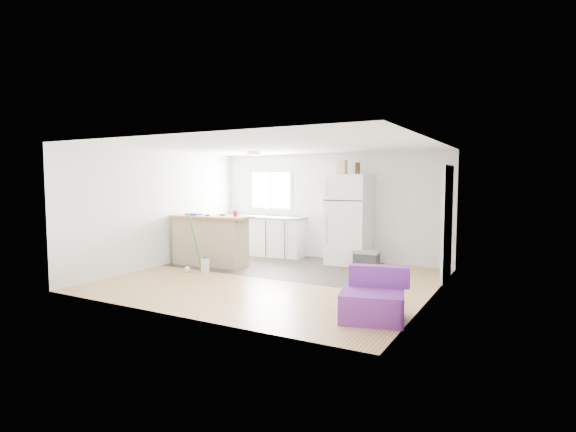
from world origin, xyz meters
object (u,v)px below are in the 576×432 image
object	(u,v)px
red_cup	(235,213)
bottle_right	(357,168)
cardboard_box	(342,167)
cleaner_jug	(205,265)
refrigerator	(349,219)
blue_tray	(194,214)
kitchen_cabinets	(263,235)
purple_seat	(373,300)
bottle_left	(358,168)
cooler	(366,259)
peninsula	(210,240)
mop	(190,261)

from	to	relation	value
red_cup	bottle_right	bearing A→B (deg)	36.14
red_cup	cardboard_box	distance (m)	2.46
cleaner_jug	red_cup	bearing A→B (deg)	91.17
refrigerator	blue_tray	xyz separation A→B (m)	(-2.87, -1.63, 0.12)
red_cup	bottle_right	xyz separation A→B (m)	(2.06, 1.50, 0.92)
blue_tray	kitchen_cabinets	bearing A→B (deg)	69.17
purple_seat	bottle_right	world-z (taller)	bottle_right
refrigerator	bottle_left	bearing A→B (deg)	-16.73
blue_tray	bottle_left	distance (m)	3.60
cleaner_jug	red_cup	distance (m)	1.22
refrigerator	red_cup	distance (m)	2.42
blue_tray	red_cup	bearing A→B (deg)	8.17
kitchen_cabinets	blue_tray	world-z (taller)	kitchen_cabinets
kitchen_cabinets	cooler	distance (m)	2.79
peninsula	bottle_left	xyz separation A→B (m)	(2.72, 1.49, 1.51)
cooler	cardboard_box	xyz separation A→B (m)	(-0.67, 0.32, 1.87)
cooler	blue_tray	world-z (taller)	blue_tray
peninsula	cooler	distance (m)	3.27
cooler	purple_seat	size ratio (longest dim) A/B	0.54
cooler	red_cup	bearing A→B (deg)	-157.47
bottle_right	mop	bearing A→B (deg)	-137.56
kitchen_cabinets	cooler	bearing A→B (deg)	-12.52
blue_tray	bottle_left	size ratio (longest dim) A/B	1.20
cooler	bottle_left	xyz separation A→B (m)	(-0.31, 0.30, 1.85)
kitchen_cabinets	blue_tray	distance (m)	1.94
purple_seat	cooler	bearing A→B (deg)	96.00
kitchen_cabinets	red_cup	xyz separation A→B (m)	(0.32, -1.58, 0.64)
peninsula	bottle_left	bearing A→B (deg)	25.35
cardboard_box	cooler	bearing A→B (deg)	-25.13
purple_seat	cleaner_jug	bearing A→B (deg)	147.53
red_cup	refrigerator	bearing A→B (deg)	38.23
kitchen_cabinets	bottle_right	xyz separation A→B (m)	(2.38, -0.08, 1.57)
cardboard_box	bottle_right	xyz separation A→B (m)	(0.31, 0.05, -0.02)
purple_seat	mop	size ratio (longest dim) A/B	0.83
cardboard_box	purple_seat	bearing A→B (deg)	-61.75
cooler	bottle_right	world-z (taller)	bottle_right
purple_seat	bottle_left	size ratio (longest dim) A/B	3.85
kitchen_cabinets	bottle_right	bearing A→B (deg)	-5.27
refrigerator	mop	xyz separation A→B (m)	(-2.39, -2.33, -0.73)
cleaner_jug	refrigerator	bearing A→B (deg)	66.00
bottle_right	red_cup	bearing A→B (deg)	-143.86
peninsula	red_cup	distance (m)	0.84
mop	cardboard_box	bearing A→B (deg)	58.83
refrigerator	purple_seat	world-z (taller)	refrigerator
purple_seat	blue_tray	bearing A→B (deg)	144.05
mop	red_cup	xyz separation A→B (m)	(0.50, 0.83, 0.89)
peninsula	cleaner_jug	size ratio (longest dim) A/B	5.51
refrigerator	bottle_left	world-z (taller)	bottle_left
peninsula	red_cup	world-z (taller)	red_cup
refrigerator	blue_tray	bearing A→B (deg)	-151.73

